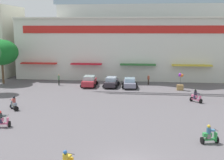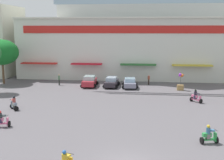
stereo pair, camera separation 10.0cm
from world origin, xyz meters
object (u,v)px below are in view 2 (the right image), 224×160
object	(u,v)px
parked_car_2	(130,83)
scooter_rider_4	(14,104)
parked_car_0	(90,81)
scooter_rider_3	(2,120)
balloon_vendor_cart	(180,83)
pedestrian_1	(59,79)
pedestrian_0	(149,79)
parked_car_1	(112,82)
scooter_rider_0	(196,97)
plaza_tree_0	(2,52)
scooter_rider_2	(209,136)

from	to	relation	value
parked_car_2	scooter_rider_4	xyz separation A→B (m)	(-11.55, -13.28, -0.09)
parked_car_0	scooter_rider_3	bearing A→B (deg)	-102.36
balloon_vendor_cart	pedestrian_1	bearing A→B (deg)	175.04
scooter_rider_3	scooter_rider_4	size ratio (longest dim) A/B	0.98
pedestrian_0	pedestrian_1	bearing A→B (deg)	-171.80
parked_car_1	parked_car_2	distance (m)	2.73
scooter_rider_4	pedestrian_0	size ratio (longest dim) A/B	0.96
scooter_rider_0	pedestrian_0	world-z (taller)	pedestrian_0
scooter_rider_4	pedestrian_0	distance (m)	21.31
plaza_tree_0	balloon_vendor_cart	world-z (taller)	plaza_tree_0
parked_car_2	plaza_tree_0	bearing A→B (deg)	176.90
scooter_rider_0	pedestrian_0	xyz separation A→B (m)	(-5.42, 10.28, 0.27)
scooter_rider_2	balloon_vendor_cart	size ratio (longest dim) A/B	0.60
parked_car_0	scooter_rider_2	size ratio (longest dim) A/B	2.80
plaza_tree_0	pedestrian_0	size ratio (longest dim) A/B	4.37
plaza_tree_0	pedestrian_1	xyz separation A→B (m)	(9.11, -0.51, -3.90)
pedestrian_0	balloon_vendor_cart	xyz separation A→B (m)	(4.37, -3.50, 0.17)
scooter_rider_3	pedestrian_0	distance (m)	24.87
parked_car_0	parked_car_1	world-z (taller)	parked_car_0
parked_car_0	scooter_rider_2	bearing A→B (deg)	-57.82
pedestrian_0	scooter_rider_0	bearing A→B (deg)	-62.22
plaza_tree_0	scooter_rider_3	xyz separation A→B (m)	(9.71, -19.81, -4.27)
plaza_tree_0	balloon_vendor_cart	distance (m)	27.34
scooter_rider_3	parked_car_0	bearing A→B (deg)	77.64
scooter_rider_4	scooter_rider_2	bearing A→B (deg)	-21.28
parked_car_1	balloon_vendor_cart	bearing A→B (deg)	-7.04
parked_car_2	scooter_rider_0	world-z (taller)	scooter_rider_0
scooter_rider_3	pedestrian_1	bearing A→B (deg)	91.77
pedestrian_1	parked_car_2	bearing A→B (deg)	-3.03
scooter_rider_3	plaza_tree_0	bearing A→B (deg)	116.10
scooter_rider_4	pedestrian_1	bearing A→B (deg)	86.78
pedestrian_1	balloon_vendor_cart	distance (m)	17.96
parked_car_0	parked_car_2	distance (m)	6.02
pedestrian_1	balloon_vendor_cart	bearing A→B (deg)	-4.96
balloon_vendor_cart	scooter_rider_2	bearing A→B (deg)	-90.17
parked_car_0	scooter_rider_4	bearing A→B (deg)	-112.25
parked_car_1	pedestrian_1	size ratio (longest dim) A/B	2.39
scooter_rider_0	balloon_vendor_cart	world-z (taller)	balloon_vendor_cart
scooter_rider_3	pedestrian_0	xyz separation A→B (m)	(12.92, 21.25, 0.28)
plaza_tree_0	scooter_rider_4	world-z (taller)	plaza_tree_0
scooter_rider_3	scooter_rider_4	world-z (taller)	scooter_rider_4
scooter_rider_2	plaza_tree_0	bearing A→B (deg)	141.27
scooter_rider_2	pedestrian_0	xyz separation A→B (m)	(-4.31, 23.05, 0.28)
scooter_rider_4	balloon_vendor_cart	world-z (taller)	balloon_vendor_cart
plaza_tree_0	parked_car_1	xyz separation A→B (m)	(17.16, -0.84, -4.15)
parked_car_2	balloon_vendor_cart	distance (m)	7.19
parked_car_1	scooter_rider_0	bearing A→B (deg)	-36.33
scooter_rider_2	balloon_vendor_cart	bearing A→B (deg)	89.83
parked_car_0	parked_car_2	bearing A→B (deg)	-2.36
plaza_tree_0	parked_car_2	distance (m)	20.35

